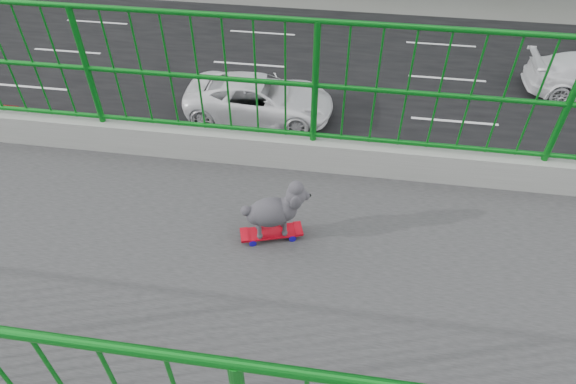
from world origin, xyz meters
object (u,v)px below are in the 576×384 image
at_px(skateboard, 271,233).
at_px(poodle, 274,210).
at_px(car_0, 324,243).
at_px(car_2, 260,98).
at_px(car_5, 140,223).

xyz_separation_m(skateboard, poodle, (-0.01, 0.03, 0.26)).
bearing_deg(skateboard, car_0, 160.16).
relative_size(skateboard, car_0, 0.12).
bearing_deg(car_2, skateboard, -167.60).
bearing_deg(car_2, poodle, -167.47).
xyz_separation_m(poodle, car_2, (-11.95, -2.66, -6.59)).
bearing_deg(car_5, car_2, 163.33).
distance_m(car_0, car_2, 7.01).
distance_m(poodle, car_5, 9.74).
distance_m(skateboard, car_5, 9.56).
xyz_separation_m(skateboard, car_5, (-5.56, -4.55, -6.30)).
relative_size(poodle, car_5, 0.12).
bearing_deg(skateboard, car_5, -158.20).
bearing_deg(car_0, car_5, -90.00).
xyz_separation_m(skateboard, car_2, (-11.96, -2.63, -6.34)).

